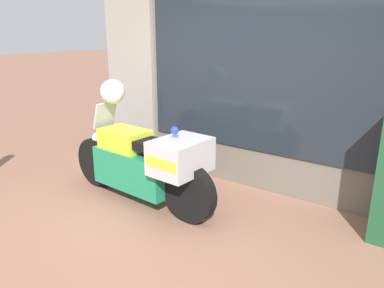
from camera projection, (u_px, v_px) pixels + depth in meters
name	position (u px, v px, depth m)	size (l,w,h in m)	color
ground_plane	(155.00, 239.00, 3.90)	(60.00, 60.00, 0.00)	#8E604C
shop_building	(226.00, 52.00, 5.14)	(5.05, 0.55, 3.58)	#6B6056
window_display	(275.00, 156.00, 5.11)	(3.63, 0.30, 1.79)	slate
paramedic_motorcycle	(146.00, 163.00, 4.54)	(2.33, 0.68, 1.20)	black
white_helmet	(113.00, 92.00, 4.62)	(0.31, 0.31, 0.31)	white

